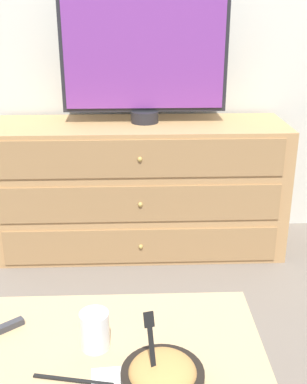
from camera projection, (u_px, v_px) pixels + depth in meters
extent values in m
plane|color=#70665B|center=(148.00, 226.00, 3.04)|extent=(12.00, 12.00, 0.00)
cube|color=silver|center=(147.00, 5.00, 2.58)|extent=(12.00, 0.05, 2.60)
cube|color=tan|center=(140.00, 187.00, 2.66)|extent=(1.56, 0.46, 0.72)
cube|color=#A1794C|center=(141.00, 246.00, 2.53)|extent=(1.43, 0.01, 0.19)
sphere|color=tan|center=(141.00, 247.00, 2.52)|extent=(0.02, 0.02, 0.02)
cube|color=#A1794C|center=(140.00, 204.00, 2.44)|extent=(1.43, 0.01, 0.19)
sphere|color=tan|center=(140.00, 205.00, 2.43)|extent=(0.02, 0.02, 0.02)
cube|color=#A1794C|center=(140.00, 159.00, 2.35)|extent=(1.43, 0.01, 0.19)
sphere|color=tan|center=(140.00, 159.00, 2.34)|extent=(0.02, 0.02, 0.02)
cylinder|color=#232328|center=(145.00, 117.00, 2.54)|extent=(0.15, 0.15, 0.06)
cube|color=#232328|center=(144.00, 55.00, 2.43)|extent=(0.85, 0.04, 0.57)
cube|color=#7A3893|center=(144.00, 55.00, 2.41)|extent=(0.81, 0.01, 0.53)
cube|color=tan|center=(88.00, 362.00, 1.22)|extent=(0.91, 0.57, 0.02)
cylinder|color=tan|center=(229.00, 364.00, 1.55)|extent=(0.04, 0.04, 0.45)
cylinder|color=black|center=(162.00, 379.00, 1.12)|extent=(0.20, 0.20, 0.04)
ellipsoid|color=tan|center=(163.00, 373.00, 1.12)|extent=(0.16, 0.16, 0.07)
cube|color=black|center=(152.00, 355.00, 1.09)|extent=(0.03, 0.06, 0.15)
cube|color=black|center=(149.00, 320.00, 1.09)|extent=(0.03, 0.02, 0.03)
cylinder|color=white|center=(95.00, 336.00, 1.25)|extent=(0.07, 0.07, 0.06)
cylinder|color=white|center=(95.00, 330.00, 1.24)|extent=(0.08, 0.08, 0.10)
cube|color=black|center=(73.00, 380.00, 1.14)|extent=(0.20, 0.05, 0.01)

